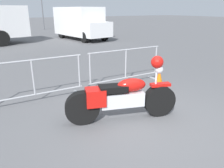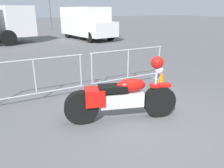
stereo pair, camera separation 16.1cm
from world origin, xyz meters
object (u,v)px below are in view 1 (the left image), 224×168
crowd_barrier_far (126,66)px  delivery_van (80,22)px  crowd_barrier_near (34,81)px  traffic_cone (159,79)px  motorcycle (122,97)px

crowd_barrier_far → delivery_van: (3.05, 10.45, 0.68)m
crowd_barrier_far → delivery_van: size_ratio=0.46×
crowd_barrier_far → delivery_van: delivery_van is taller
crowd_barrier_near → traffic_cone: bearing=-14.9°
motorcycle → crowd_barrier_far: 2.25m
crowd_barrier_far → traffic_cone: 1.05m
traffic_cone → crowd_barrier_near: bearing=165.1°
delivery_van → traffic_cone: delivery_van is taller
crowd_barrier_near → traffic_cone: crowd_barrier_near is taller
motorcycle → crowd_barrier_far: motorcycle is taller
motorcycle → delivery_van: size_ratio=0.43×
delivery_van → crowd_barrier_far: bearing=-24.8°
motorcycle → crowd_barrier_near: size_ratio=0.92×
motorcycle → crowd_barrier_near: 2.25m
motorcycle → crowd_barrier_far: size_ratio=0.92×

